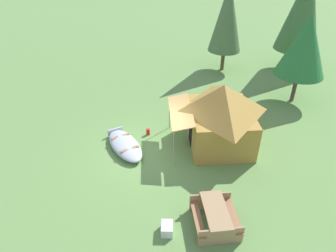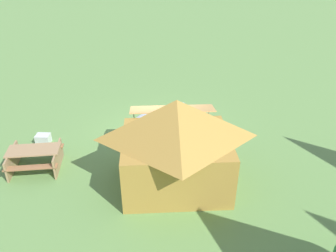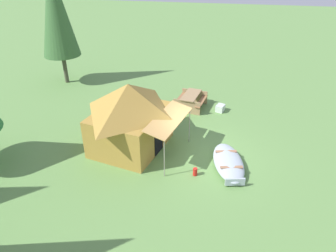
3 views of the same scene
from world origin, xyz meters
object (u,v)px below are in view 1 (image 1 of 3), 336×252
Objects in this scene: pine_tree_back_left at (305,45)px; picnic_table at (215,215)px; cooler_box at (167,229)px; pine_tree_side at (227,16)px; beached_rowboat at (125,145)px; fuel_can at (148,132)px; pine_tree_far_center at (304,8)px; canvas_cabin_tent at (221,114)px.

picnic_table is at bearing -49.17° from pine_tree_back_left.
pine_tree_back_left reaches higher than cooler_box.
cooler_box is 14.48m from pine_tree_side.
pine_tree_side is at bearing 130.81° from beached_rowboat.
picnic_table is 0.40× the size of pine_tree_back_left.
picnic_table is 6.14× the size of fuel_can.
fuel_can is at bearing -83.89° from pine_tree_back_left.
beached_rowboat is at bearing -80.26° from pine_tree_back_left.
pine_tree_side is (-5.25, -1.93, 0.36)m from pine_tree_back_left.
beached_rowboat is 9.14× the size of fuel_can.
fuel_can is at bearing -66.98° from pine_tree_far_center.
canvas_cabin_tent is (0.78, 4.24, 1.32)m from beached_rowboat.
beached_rowboat reaches higher than cooler_box.
pine_tree_far_center is (-4.82, 11.35, 3.91)m from fuel_can.
pine_tree_far_center is 4.77m from pine_tree_side.
canvas_cabin_tent is 4.92m from picnic_table.
pine_tree_back_left is at bearing -33.90° from pine_tree_far_center.
canvas_cabin_tent is at bearing 153.81° from picnic_table.
cooler_box is at bearing -42.21° from canvas_cabin_tent.
canvas_cabin_tent is at bearing 137.79° from cooler_box.
cooler_box is at bearing -32.51° from pine_tree_side.
pine_tree_side is (-11.87, 7.56, 3.42)m from cooler_box.
beached_rowboat is 1.48m from fuel_can.
cooler_box is at bearing -55.12° from pine_tree_back_left.
canvas_cabin_tent is 6.50m from pine_tree_back_left.
beached_rowboat is 5.58× the size of cooler_box.
pine_tree_far_center is at bearing 113.02° from fuel_can.
pine_tree_side is at bearing 147.49° from cooler_box.
pine_tree_back_left reaches higher than picnic_table.
pine_tree_back_left is at bearing 20.19° from pine_tree_side.
pine_tree_side reaches higher than fuel_can.
fuel_can is 9.82m from pine_tree_side.
pine_tree_far_center reaches higher than pine_tree_side.
cooler_box is 1.64× the size of fuel_can.
pine_tree_far_center reaches higher than fuel_can.
fuel_can is (-5.87, -0.86, -0.32)m from picnic_table.
beached_rowboat is at bearing -49.19° from pine_tree_side.
cooler_box is at bearing -96.55° from picnic_table.
beached_rowboat is at bearing -100.40° from canvas_cabin_tent.
fuel_can is (-5.68, 0.76, -0.02)m from cooler_box.
pine_tree_far_center is (-10.69, 10.49, 3.59)m from picnic_table.
beached_rowboat is 10.59m from pine_tree_back_left.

